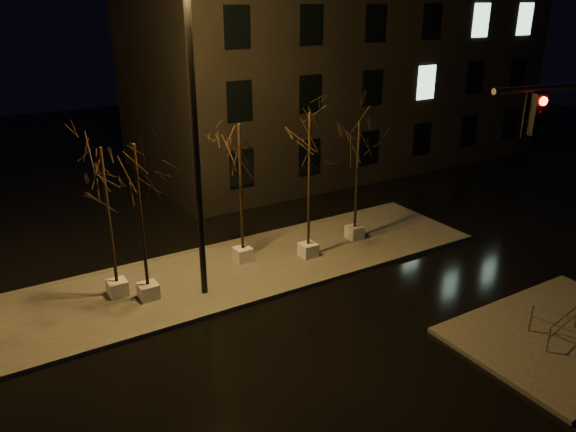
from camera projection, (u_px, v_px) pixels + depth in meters
ground at (307, 355)px, 16.88m from camera, size 90.00×90.00×0.00m
median at (221, 274)px, 21.62m from camera, size 22.00×5.00×0.15m
sidewalk_corner at (566, 335)px, 17.72m from camera, size 7.00×5.00×0.15m
building at (337, 41)px, 35.28m from camera, size 25.00×12.00×15.00m
tree_1 at (104, 182)px, 18.48m from camera, size 1.80×1.80×5.53m
tree_2 at (137, 181)px, 18.22m from camera, size 1.80×1.80×5.71m
tree_3 at (240, 156)px, 21.04m from camera, size 1.80×1.80×5.71m
tree_4 at (310, 146)px, 21.34m from camera, size 1.80×1.80×6.07m
tree_5 at (358, 149)px, 23.28m from camera, size 1.80×1.80×5.30m
streetlight_main at (194, 118)px, 17.89m from camera, size 2.72×0.79×10.89m
guard_rail_a at (564, 324)px, 17.18m from camera, size 1.96×0.40×0.86m
guard_rail_b at (565, 326)px, 16.87m from camera, size 0.46×2.08×1.00m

